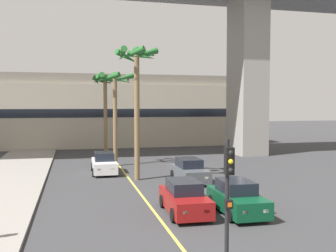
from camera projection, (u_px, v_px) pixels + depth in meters
The scene contains 10 objects.
lane_stripe_center at pixel (132, 183), 25.82m from camera, with size 0.14×56.00×0.01m, color #DBCC4C.
pier_building_backdrop at pixel (103, 111), 49.52m from camera, with size 36.04×8.04×8.77m.
car_queue_front at pixel (104, 164), 29.44m from camera, with size 1.87×4.12×1.56m.
car_queue_second at pixel (189, 171), 26.12m from camera, with size 1.85×4.11×1.56m.
car_queue_third at pixel (184, 198), 18.54m from camera, with size 1.94×4.16×1.56m.
car_queue_fourth at pixel (237, 198), 18.56m from camera, with size 1.91×4.14×1.56m.
traffic_light_median_near at pixel (228, 192), 10.87m from camera, with size 0.24×0.37×4.20m.
palm_tree_near_median at pixel (136, 74), 26.43m from camera, with size 2.96×3.10×9.06m.
palm_tree_mid_median at pixel (115, 89), 32.67m from camera, with size 3.25×3.33×7.87m.
palm_tree_far_median at pixel (105, 89), 39.70m from camera, with size 2.70×2.75×8.18m.
Camera 1 is at (-3.75, -1.41, 5.15)m, focal length 41.95 mm.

